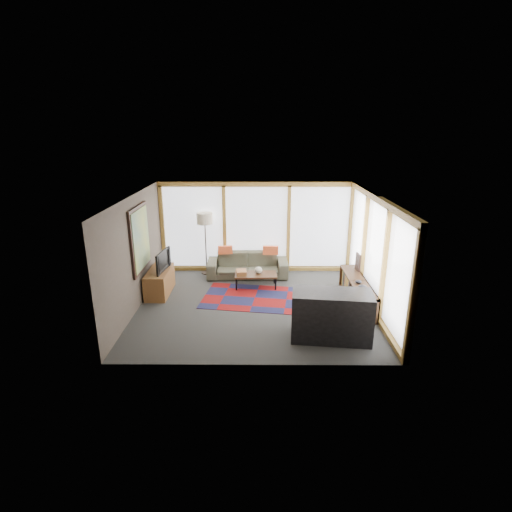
{
  "coord_description": "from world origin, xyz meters",
  "views": [
    {
      "loc": [
        0.06,
        -8.67,
        4.05
      ],
      "look_at": [
        0.0,
        0.4,
        1.1
      ],
      "focal_mm": 28.0,
      "sensor_mm": 36.0,
      "label": 1
    }
  ],
  "objects_px": {
    "sofa": "(248,265)",
    "bar_counter": "(331,316)",
    "bookshelf": "(357,291)",
    "tv_console": "(160,282)",
    "television": "(160,261)",
    "floor_lamp": "(206,244)",
    "coffee_table": "(256,280)"
  },
  "relations": [
    {
      "from": "bookshelf",
      "to": "sofa",
      "type": "bearing_deg",
      "value": 146.38
    },
    {
      "from": "floor_lamp",
      "to": "sofa",
      "type": "bearing_deg",
      "value": -10.66
    },
    {
      "from": "bar_counter",
      "to": "floor_lamp",
      "type": "bearing_deg",
      "value": 134.82
    },
    {
      "from": "floor_lamp",
      "to": "television",
      "type": "distance_m",
      "value": 1.77
    },
    {
      "from": "sofa",
      "to": "bar_counter",
      "type": "bearing_deg",
      "value": -64.6
    },
    {
      "from": "floor_lamp",
      "to": "bar_counter",
      "type": "distance_m",
      "value": 4.75
    },
    {
      "from": "sofa",
      "to": "bookshelf",
      "type": "xyz_separation_m",
      "value": [
        2.68,
        -1.78,
        -0.04
      ]
    },
    {
      "from": "floor_lamp",
      "to": "coffee_table",
      "type": "distance_m",
      "value": 1.9
    },
    {
      "from": "sofa",
      "to": "coffee_table",
      "type": "xyz_separation_m",
      "value": [
        0.24,
        -0.81,
        -0.15
      ]
    },
    {
      "from": "bar_counter",
      "to": "sofa",
      "type": "bearing_deg",
      "value": 123.1
    },
    {
      "from": "television",
      "to": "tv_console",
      "type": "bearing_deg",
      "value": 76.67
    },
    {
      "from": "floor_lamp",
      "to": "bookshelf",
      "type": "xyz_separation_m",
      "value": [
        3.87,
        -2.01,
        -0.6
      ]
    },
    {
      "from": "sofa",
      "to": "television",
      "type": "bearing_deg",
      "value": -150.71
    },
    {
      "from": "tv_console",
      "to": "bar_counter",
      "type": "bearing_deg",
      "value": -29.58
    },
    {
      "from": "coffee_table",
      "to": "bookshelf",
      "type": "distance_m",
      "value": 2.63
    },
    {
      "from": "coffee_table",
      "to": "television",
      "type": "bearing_deg",
      "value": -169.27
    },
    {
      "from": "bookshelf",
      "to": "bar_counter",
      "type": "distance_m",
      "value": 1.95
    },
    {
      "from": "floor_lamp",
      "to": "television",
      "type": "xyz_separation_m",
      "value": [
        -0.95,
        -1.49,
        -0.01
      ]
    },
    {
      "from": "television",
      "to": "bar_counter",
      "type": "xyz_separation_m",
      "value": [
        3.89,
        -2.22,
        -0.39
      ]
    },
    {
      "from": "sofa",
      "to": "bar_counter",
      "type": "height_order",
      "value": "bar_counter"
    },
    {
      "from": "sofa",
      "to": "floor_lamp",
      "type": "relative_size",
      "value": 1.26
    },
    {
      "from": "sofa",
      "to": "bar_counter",
      "type": "xyz_separation_m",
      "value": [
        1.75,
        -3.48,
        0.16
      ]
    },
    {
      "from": "bookshelf",
      "to": "floor_lamp",
      "type": "bearing_deg",
      "value": 152.6
    },
    {
      "from": "tv_console",
      "to": "bar_counter",
      "type": "height_order",
      "value": "bar_counter"
    },
    {
      "from": "sofa",
      "to": "tv_console",
      "type": "bearing_deg",
      "value": -151.71
    },
    {
      "from": "tv_console",
      "to": "television",
      "type": "height_order",
      "value": "television"
    },
    {
      "from": "sofa",
      "to": "bookshelf",
      "type": "bearing_deg",
      "value": -34.94
    },
    {
      "from": "bookshelf",
      "to": "tv_console",
      "type": "height_order",
      "value": "tv_console"
    },
    {
      "from": "television",
      "to": "coffee_table",
      "type": "bearing_deg",
      "value": -71.81
    },
    {
      "from": "sofa",
      "to": "tv_console",
      "type": "distance_m",
      "value": 2.52
    },
    {
      "from": "sofa",
      "to": "tv_console",
      "type": "relative_size",
      "value": 1.81
    },
    {
      "from": "tv_console",
      "to": "television",
      "type": "bearing_deg",
      "value": -20.79
    }
  ]
}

